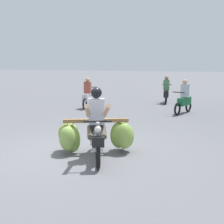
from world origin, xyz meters
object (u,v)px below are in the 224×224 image
object	(u,v)px
motorbike_main_loaded	(97,134)
motorbike_distant_far_ahead	(88,96)
motorbike_distant_ahead_left	(166,92)
motorbike_distant_ahead_right	(184,100)

from	to	relation	value
motorbike_main_loaded	motorbike_distant_far_ahead	size ratio (longest dim) A/B	1.22
motorbike_distant_ahead_left	motorbike_distant_far_ahead	bearing A→B (deg)	-137.60
motorbike_main_loaded	motorbike_distant_ahead_right	size ratio (longest dim) A/B	1.25
motorbike_distant_ahead_right	motorbike_distant_far_ahead	distance (m)	4.33
motorbike_distant_ahead_right	motorbike_distant_far_ahead	bearing A→B (deg)	178.73
motorbike_distant_ahead_left	motorbike_distant_far_ahead	world-z (taller)	same
motorbike_main_loaded	motorbike_distant_far_ahead	bearing A→B (deg)	115.31
motorbike_distant_ahead_right	motorbike_distant_far_ahead	xyz separation A→B (m)	(-4.33, 0.10, 0.00)
motorbike_main_loaded	motorbike_distant_far_ahead	world-z (taller)	motorbike_main_loaded
motorbike_main_loaded	motorbike_distant_ahead_left	xyz separation A→B (m)	(0.01, 9.39, 0.08)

